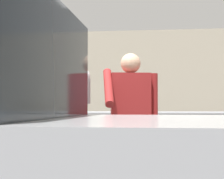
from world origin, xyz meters
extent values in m
cylinder|color=slate|center=(0.25, 0.49, 0.69)|extent=(0.07, 0.07, 1.10)
cylinder|color=#939699|center=(0.25, 0.49, 1.37)|extent=(0.17, 0.17, 0.27)
sphere|color=silver|center=(0.25, 0.49, 1.54)|extent=(0.16, 0.16, 0.16)
cube|color=black|center=(0.25, 0.40, 1.43)|extent=(0.09, 0.01, 0.07)
cube|color=green|center=(0.25, 0.40, 1.33)|extent=(0.10, 0.01, 0.09)
cylinder|color=slate|center=(0.85, 0.68, 0.55)|extent=(0.15, 0.15, 0.82)
cylinder|color=slate|center=(0.65, 0.65, 0.55)|extent=(0.15, 0.15, 0.82)
cube|color=maroon|center=(0.75, 0.67, 1.27)|extent=(0.46, 0.30, 0.62)
sphere|color=tan|center=(0.75, 0.67, 1.69)|extent=(0.22, 0.22, 0.22)
cylinder|color=maroon|center=(1.01, 0.71, 1.29)|extent=(0.09, 0.09, 0.58)
cylinder|color=maroon|center=(0.53, 0.42, 1.42)|extent=(0.18, 0.52, 0.44)
cylinder|color=gray|center=(0.00, 3.25, 1.09)|extent=(24.00, 0.06, 0.06)
cylinder|color=gray|center=(0.00, 3.25, 0.66)|extent=(24.00, 0.05, 0.05)
cylinder|color=gray|center=(-0.92, 3.25, 0.61)|extent=(0.06, 0.06, 0.95)
cylinder|color=gray|center=(0.92, 3.25, 0.61)|extent=(0.06, 0.06, 0.95)
cube|color=#ADA38E|center=(0.00, 5.53, 1.49)|extent=(32.00, 0.50, 2.98)
camera|label=1|loc=(1.04, -3.58, 1.22)|focal=61.48mm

